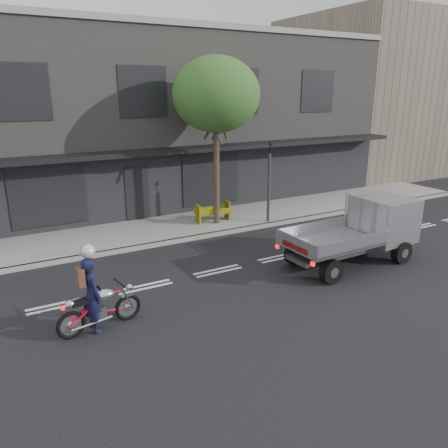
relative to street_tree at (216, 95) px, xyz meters
The scene contains 11 objects.
ground 7.09m from the street_tree, 117.65° to the right, with size 80.00×80.00×0.00m, color black.
sidewalk 5.67m from the street_tree, 167.20° to the left, with size 32.00×3.20×0.15m, color gray.
kerb 5.75m from the street_tree, 153.43° to the right, with size 32.00×0.20×0.15m, color gray.
building_main 7.54m from the street_tree, 107.22° to the left, with size 26.00×10.00×8.00m, color slate.
building_neighbour 19.17m from the street_tree, 21.75° to the left, with size 14.00×10.00×10.00m, color brown.
street_tree is the anchor object (origin of this frame).
traffic_light_pole 4.23m from the street_tree, 23.03° to the right, with size 0.12×0.12×3.50m.
motorcycle 9.81m from the street_tree, 136.81° to the right, with size 2.09×0.61×1.08m.
rider 9.74m from the street_tree, 137.49° to the right, with size 0.67×0.44×1.85m, color black.
flatbed_ute 7.58m from the street_tree, 62.91° to the right, with size 4.66×2.02×2.14m.
construction_barrier 4.71m from the street_tree, 103.86° to the left, with size 1.48×0.59×0.83m, color #FBF70D, non-canonical shape.
Camera 1 is at (-5.98, -11.22, 5.48)m, focal length 35.00 mm.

